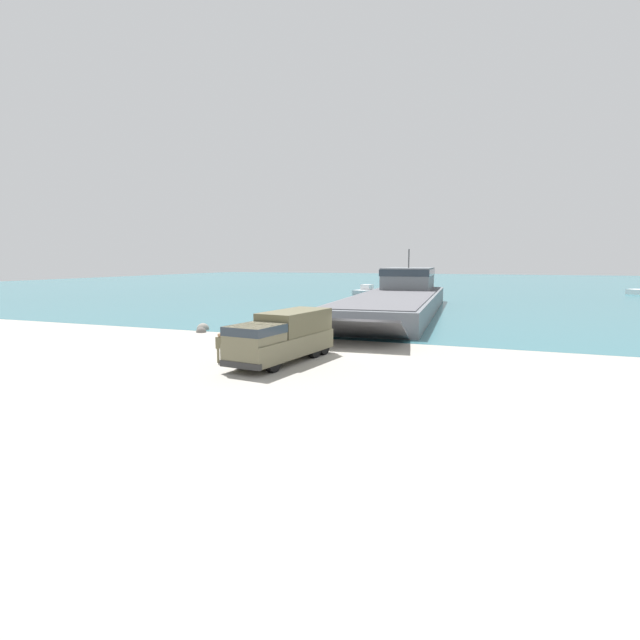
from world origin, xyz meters
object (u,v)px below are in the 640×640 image
(military_truck, at_px, (283,336))
(soldier_on_ramp, at_px, (220,346))
(moored_boat_a, at_px, (366,291))
(landing_craft, at_px, (399,296))

(military_truck, relative_size, soldier_on_ramp, 4.89)
(military_truck, xyz_separation_m, moored_boat_a, (-10.84, 55.43, -0.92))
(soldier_on_ramp, xyz_separation_m, moored_boat_a, (-7.67, 56.87, -0.41))
(landing_craft, xyz_separation_m, military_truck, (0.06, -30.72, -0.18))
(military_truck, height_order, soldier_on_ramp, military_truck)
(military_truck, distance_m, moored_boat_a, 56.48)
(military_truck, bearing_deg, moored_boat_a, -161.52)
(landing_craft, relative_size, soldier_on_ramp, 24.94)
(landing_craft, relative_size, military_truck, 5.10)
(soldier_on_ramp, relative_size, moored_boat_a, 0.29)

